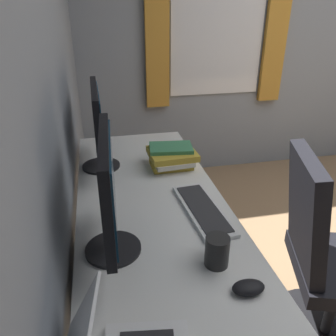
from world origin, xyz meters
TOP-DOWN VIEW (x-y plane):
  - wall_back at (0.00, 2.07)m, footprint 4.41×0.10m
  - wall_right at (1.95, 0.00)m, footprint 0.10×4.65m
  - window_panel at (1.89, 0.81)m, footprint 0.02×0.83m
  - curtain_near at (1.86, 0.27)m, footprint 0.05×0.20m
  - curtain_far at (1.86, 1.34)m, footprint 0.05×0.20m
  - desk at (0.08, 1.68)m, footprint 1.95×0.65m
  - drawer_pedestal at (-0.08, 1.71)m, footprint 0.40×0.51m
  - monitor_primary at (0.61, 1.88)m, footprint 0.53×0.20m
  - monitor_secondary at (-0.10, 1.86)m, footprint 0.48×0.20m
  - keyboard_main at (0.08, 1.48)m, footprint 0.43×0.17m
  - mouse_main at (-0.38, 1.48)m, footprint 0.06×0.10m
  - book_stack_near at (0.54, 1.51)m, footprint 0.25×0.25m
  - coffee_mug at (-0.24, 1.53)m, footprint 0.12×0.08m
  - office_chair at (-0.08, 0.94)m, footprint 0.56×0.60m

SIDE VIEW (x-z plane):
  - drawer_pedestal at x=-0.08m, z-range 0.00..0.69m
  - office_chair at x=-0.08m, z-range -0.03..0.94m
  - desk at x=0.08m, z-range 0.29..1.02m
  - keyboard_main at x=0.08m, z-range 0.73..0.75m
  - mouse_main at x=-0.38m, z-range 0.73..0.76m
  - coffee_mug at x=-0.24m, z-range 0.73..0.84m
  - book_stack_near at x=0.54m, z-range 0.73..0.84m
  - monitor_primary at x=0.61m, z-range 0.76..1.19m
  - monitor_secondary at x=-0.10m, z-range 0.76..1.20m
  - window_panel at x=1.89m, z-range 0.77..1.79m
  - curtain_near at x=1.86m, z-range 0.69..1.87m
  - curtain_far at x=1.86m, z-range 0.69..1.87m
  - wall_back at x=0.00m, z-range 0.00..2.60m
  - wall_right at x=1.95m, z-range 0.00..2.60m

